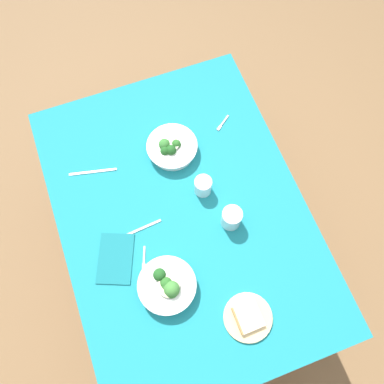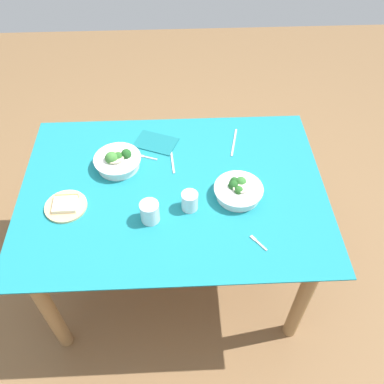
{
  "view_description": "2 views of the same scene",
  "coord_description": "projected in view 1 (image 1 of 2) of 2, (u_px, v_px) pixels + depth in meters",
  "views": [
    {
      "loc": [
        0.53,
        -0.15,
        2.39
      ],
      "look_at": [
        -0.07,
        0.07,
        0.77
      ],
      "focal_mm": 38.36,
      "sensor_mm": 36.0,
      "label": 1
    },
    {
      "loc": [
        -0.03,
        1.28,
        2.17
      ],
      "look_at": [
        -0.09,
        0.05,
        0.77
      ],
      "focal_mm": 38.35,
      "sensor_mm": 36.0,
      "label": 2
    }
  ],
  "objects": [
    {
      "name": "broccoli_bowl_far",
      "position": [
        172.0,
        148.0,
        1.81
      ],
      "size": [
        0.22,
        0.22,
        0.08
      ],
      "color": "white",
      "rests_on": "dining_table"
    },
    {
      "name": "water_glass_center",
      "position": [
        231.0,
        218.0,
        1.67
      ],
      "size": [
        0.08,
        0.08,
        0.1
      ],
      "primitive_type": "cylinder",
      "color": "silver",
      "rests_on": "dining_table"
    },
    {
      "name": "bread_side_plate",
      "position": [
        248.0,
        317.0,
        1.57
      ],
      "size": [
        0.19,
        0.19,
        0.03
      ],
      "color": "#D6B27A",
      "rests_on": "dining_table"
    },
    {
      "name": "fork_by_near_bowl",
      "position": [
        144.0,
        259.0,
        1.66
      ],
      "size": [
        0.1,
        0.04,
        0.0
      ],
      "rotation": [
        0.0,
        0.0,
        5.93
      ],
      "color": "#B7B7BC",
      "rests_on": "dining_table"
    },
    {
      "name": "napkin_folded_upper",
      "position": [
        116.0,
        258.0,
        1.66
      ],
      "size": [
        0.24,
        0.21,
        0.01
      ],
      "primitive_type": "cube",
      "rotation": [
        0.0,
        0.0,
        -0.39
      ],
      "color": "#156870",
      "rests_on": "dining_table"
    },
    {
      "name": "dining_table",
      "position": [
        183.0,
        222.0,
        1.83
      ],
      "size": [
        1.42,
        1.02,
        0.75
      ],
      "color": "#197A84",
      "rests_on": "ground_plane"
    },
    {
      "name": "ground_plane",
      "position": [
        185.0,
        254.0,
        2.42
      ],
      "size": [
        6.0,
        6.0,
        0.0
      ],
      "primitive_type": "plane",
      "color": "brown"
    },
    {
      "name": "water_glass_side",
      "position": [
        203.0,
        186.0,
        1.73
      ],
      "size": [
        0.07,
        0.07,
        0.09
      ],
      "primitive_type": "cylinder",
      "color": "silver",
      "rests_on": "dining_table"
    },
    {
      "name": "table_knife_right",
      "position": [
        93.0,
        172.0,
        1.8
      ],
      "size": [
        0.06,
        0.21,
        0.0
      ],
      "primitive_type": "cube",
      "rotation": [
        0.0,
        0.0,
        1.35
      ],
      "color": "#B7B7BC",
      "rests_on": "dining_table"
    },
    {
      "name": "broccoli_bowl_near",
      "position": [
        167.0,
        286.0,
        1.58
      ],
      "size": [
        0.23,
        0.23,
        0.1
      ],
      "color": "white",
      "rests_on": "dining_table"
    },
    {
      "name": "table_knife_left",
      "position": [
        140.0,
        229.0,
        1.7
      ],
      "size": [
        0.03,
        0.19,
        0.0
      ],
      "primitive_type": "cube",
      "rotation": [
        0.0,
        0.0,
        1.65
      ],
      "color": "#B7B7BC",
      "rests_on": "dining_table"
    },
    {
      "name": "fork_by_far_bowl",
      "position": [
        222.0,
        123.0,
        1.89
      ],
      "size": [
        0.06,
        0.08,
        0.0
      ],
      "rotation": [
        0.0,
        0.0,
        5.35
      ],
      "color": "#B7B7BC",
      "rests_on": "dining_table"
    }
  ]
}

